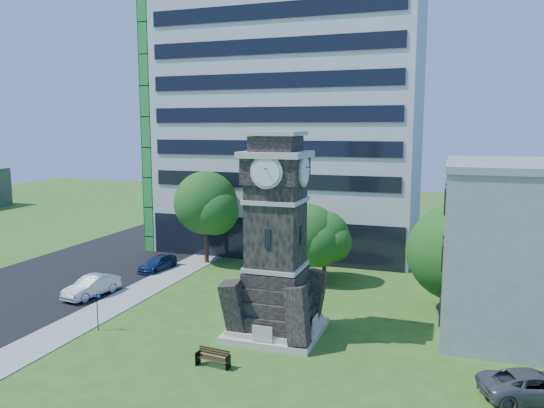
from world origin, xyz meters
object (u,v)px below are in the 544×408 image
at_px(park_bench, 213,357).
at_px(street_sign, 97,308).
at_px(car_east_lot, 534,386).
at_px(car_street_mid, 91,286).
at_px(clock_tower, 276,249).
at_px(car_street_north, 158,263).

distance_m(park_bench, street_sign, 9.22).
bearing_deg(car_east_lot, street_sign, 67.14).
bearing_deg(car_east_lot, park_bench, 74.64).
xyz_separation_m(car_east_lot, park_bench, (-15.43, -1.65, -0.17)).
height_order(car_street_mid, street_sign, street_sign).
bearing_deg(street_sign, park_bench, -6.87).
distance_m(clock_tower, street_sign, 11.65).
relative_size(car_street_mid, park_bench, 2.47).
bearing_deg(street_sign, clock_tower, 23.71).
bearing_deg(clock_tower, car_street_north, 144.27).
bearing_deg(park_bench, car_street_north, 134.83).
xyz_separation_m(car_east_lot, street_sign, (-24.32, 0.59, 0.79)).
bearing_deg(car_street_north, car_street_mid, -87.49).
relative_size(clock_tower, street_sign, 5.21).
bearing_deg(street_sign, car_east_lot, 5.88).
bearing_deg(car_street_mid, car_east_lot, -2.56).
relative_size(clock_tower, car_east_lot, 2.51).
bearing_deg(park_bench, clock_tower, 78.43).
relative_size(car_east_lot, street_sign, 2.08).
height_order(car_street_north, street_sign, street_sign).
relative_size(car_street_mid, car_east_lot, 0.93).
bearing_deg(car_east_lot, clock_tower, 53.44).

